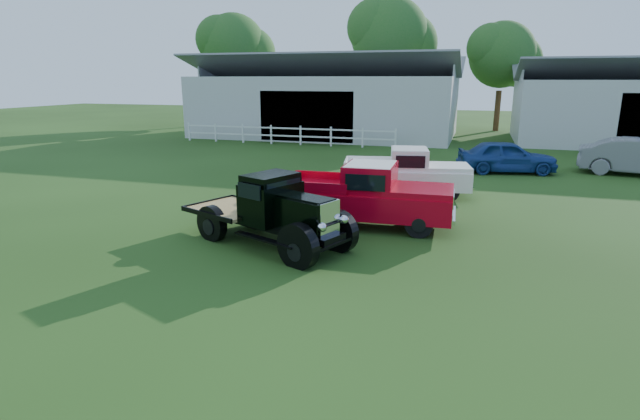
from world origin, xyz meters
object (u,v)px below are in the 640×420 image
(vintage_flatbed, at_px, (269,209))
(white_pickup, at_px, (406,173))
(misc_car_blue, at_px, (507,157))
(misc_car_grey, at_px, (640,157))
(red_pickup, at_px, (366,194))

(vintage_flatbed, height_order, white_pickup, vintage_flatbed)
(misc_car_blue, bearing_deg, vintage_flatbed, 142.57)
(white_pickup, xyz_separation_m, misc_car_grey, (9.08, 6.92, -0.05))
(vintage_flatbed, bearing_deg, misc_car_grey, 71.37)
(red_pickup, bearing_deg, misc_car_blue, 64.91)
(white_pickup, xyz_separation_m, misc_car_blue, (3.64, 5.91, -0.12))
(vintage_flatbed, relative_size, red_pickup, 0.93)
(red_pickup, bearing_deg, white_pickup, 79.99)
(red_pickup, bearing_deg, misc_car_grey, 46.45)
(misc_car_grey, bearing_deg, vintage_flatbed, 149.28)
(red_pickup, relative_size, misc_car_blue, 1.17)
(vintage_flatbed, xyz_separation_m, misc_car_grey, (11.61, 13.39, -0.12))
(white_pickup, distance_m, misc_car_blue, 6.94)
(vintage_flatbed, distance_m, white_pickup, 6.95)
(red_pickup, xyz_separation_m, misc_car_grey, (9.63, 10.99, -0.11))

